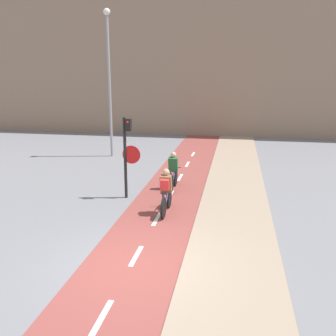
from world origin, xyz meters
TOP-DOWN VIEW (x-y plane):
  - ground_plane at (0.00, 0.00)m, footprint 120.00×120.00m
  - bike_lane at (0.00, 0.01)m, footprint 2.42×60.00m
  - sidewalk_strip at (2.41, 0.00)m, footprint 2.40×60.00m
  - building_row_background at (0.00, 22.11)m, footprint 60.00×5.20m
  - traffic_light_pole at (-1.49, 4.94)m, footprint 0.67×0.25m
  - street_lamp_far at (-4.43, 11.76)m, footprint 0.36×0.36m
  - cyclist_near at (0.19, 3.61)m, footprint 0.46×1.71m
  - cyclist_far at (-0.02, 6.30)m, footprint 0.46×1.69m

SIDE VIEW (x-z plane):
  - ground_plane at x=0.00m, z-range 0.00..0.00m
  - bike_lane at x=0.00m, z-range 0.00..0.02m
  - sidewalk_strip at x=2.41m, z-range 0.00..0.05m
  - cyclist_far at x=-0.02m, z-range -0.09..1.44m
  - cyclist_near at x=0.19m, z-range -0.04..1.48m
  - traffic_light_pole at x=-1.49m, z-range 0.36..3.37m
  - street_lamp_far at x=-4.43m, z-range 0.78..8.54m
  - building_row_background at x=0.00m, z-range 0.01..10.51m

